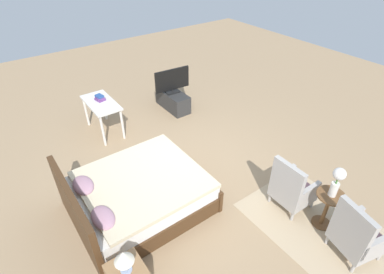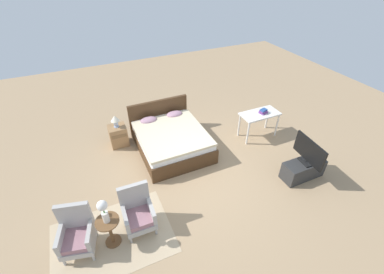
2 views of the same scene
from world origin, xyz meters
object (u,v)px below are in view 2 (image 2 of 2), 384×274
Objects in this scene: table_lamp at (115,120)px; tv_flatscreen at (309,152)px; vanity_desk at (260,117)px; bed at (171,139)px; book_stack at (263,111)px; nightstand at (118,136)px; armchair_by_window_right at (138,213)px; side_table at (110,229)px; tv_stand at (303,169)px; flower_vase at (103,210)px; armchair_by_window_left at (77,234)px.

tv_flatscreen reaches higher than table_lamp.
bed is at bearing 169.25° from vanity_desk.
tv_flatscreen is at bearing -92.73° from book_stack.
bed is 1.47m from table_lamp.
nightstand is 3.86m from book_stack.
armchair_by_window_right is 4.02m from vanity_desk.
nightstand is 1.71× the size of table_lamp.
bed is at bearing 48.00° from side_table.
vanity_desk is at bearing -10.75° from bed.
tv_stand is 1.79m from vanity_desk.
side_table is (-0.53, -0.13, -0.00)m from armchair_by_window_right.
armchair_by_window_right reaches higher than vanity_desk.
bed reaches higher than armchair_by_window_right.
flower_vase reaches higher than book_stack.
armchair_by_window_left is 2.92m from nightstand.
side_table reaches higher than nightstand.
armchair_by_window_left is 2.79× the size of table_lamp.
tv_stand is at bearing -39.22° from table_lamp.
book_stack is at bearing 87.19° from tv_stand.
tv_stand is 0.92× the size of vanity_desk.
tv_stand is at bearing -1.44° from side_table.
flower_vase is 0.55× the size of tv_flatscreen.
table_lamp is (0.00, 0.00, 0.50)m from nightstand.
armchair_by_window_right is 2.79× the size of table_lamp.
vanity_desk is 0.18m from book_stack.
flower_vase reaches higher than tv_flatscreen.
table_lamp reaches higher than tv_stand.
armchair_by_window_right is (-1.35, -1.95, 0.08)m from bed.
flower_vase reaches higher than armchair_by_window_right.
side_table is at bearing -158.96° from vanity_desk.
armchair_by_window_right is (1.04, 0.00, 0.00)m from armchair_by_window_left.
flower_vase reaches higher than nightstand.
tv_flatscreen is 1.72m from book_stack.
armchair_by_window_left is 1.00× the size of armchair_by_window_right.
nightstand is (0.68, 2.80, -0.62)m from flower_vase.
tv_flatscreen reaches higher than armchair_by_window_left.
flower_vase reaches higher than vanity_desk.
flower_vase is at bearing 178.56° from tv_flatscreen.
side_table is 0.64× the size of tv_stand.
side_table is 2.91m from table_lamp.
tv_stand is (4.76, -0.24, -0.17)m from armchair_by_window_left.
flower_vase is at bearing -103.75° from table_lamp.
bed is 2.81m from side_table.
armchair_by_window_left is 0.96× the size of tv_stand.
bed is 3.09m from armchair_by_window_left.
book_stack is at bearing 20.41° from flower_vase.
table_lamp reaches higher than book_stack.
bed is at bearing 55.39° from armchair_by_window_right.
vanity_desk is (0.01, 1.74, -0.11)m from tv_flatscreen.
armchair_by_window_right is 0.55m from side_table.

